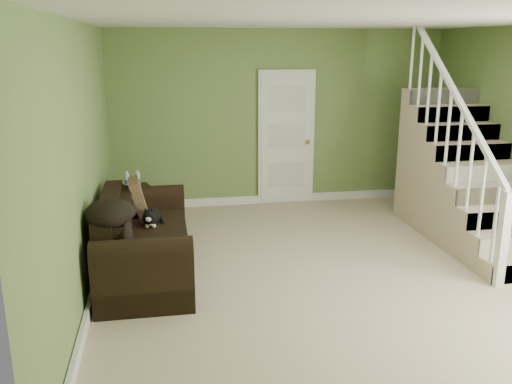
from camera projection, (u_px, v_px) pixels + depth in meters
name	position (u px, v px, depth m)	size (l,w,h in m)	color
floor	(332.00, 272.00, 5.85)	(5.00, 5.50, 0.01)	tan
ceiling	(342.00, 20.00, 5.16)	(5.00, 5.50, 0.01)	white
wall_back	(279.00, 119.00, 8.12)	(5.00, 0.04, 2.60)	olive
wall_front	(498.00, 254.00, 2.89)	(5.00, 0.04, 2.60)	olive
wall_left	(82.00, 163.00, 5.09)	(0.04, 5.50, 2.60)	olive
baseboard_back	(279.00, 198.00, 8.42)	(5.00, 0.04, 0.12)	white
baseboard_left	(96.00, 284.00, 5.42)	(0.04, 5.50, 0.12)	white
door	(286.00, 138.00, 8.17)	(0.86, 0.12, 2.02)	white
staircase	(461.00, 185.00, 6.93)	(1.00, 2.51, 2.82)	tan
sofa	(142.00, 244.00, 5.78)	(0.91, 2.11, 0.83)	black
side_table	(135.00, 207.00, 7.24)	(0.56, 0.56, 0.77)	black
cat	(152.00, 217.00, 5.95)	(0.24, 0.51, 0.25)	black
banana	(150.00, 245.00, 5.30)	(0.06, 0.22, 0.06)	yellow
throw_pillow	(139.00, 198.00, 6.35)	(0.11, 0.45, 0.45)	#442A1B
throw_blanket	(109.00, 213.00, 5.05)	(0.44, 0.58, 0.24)	black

